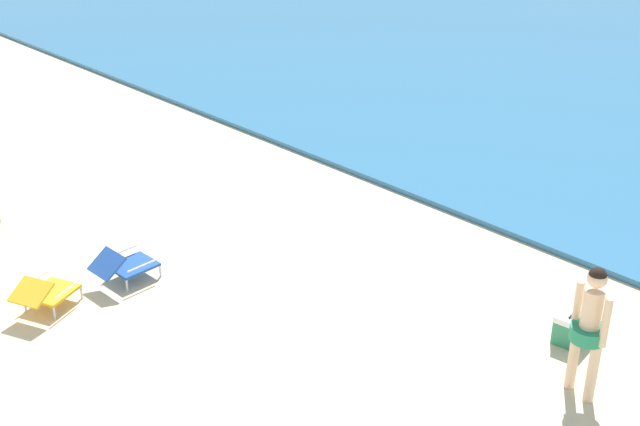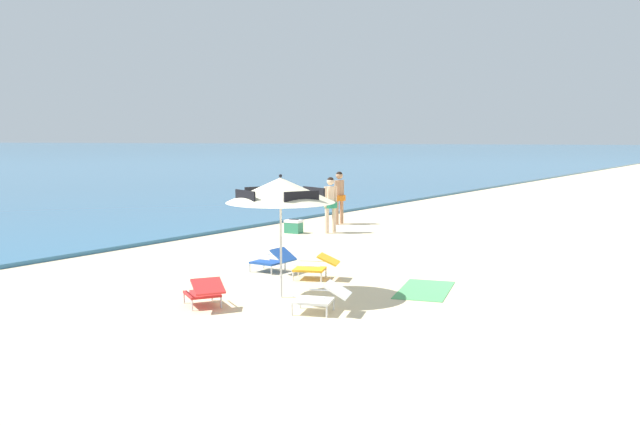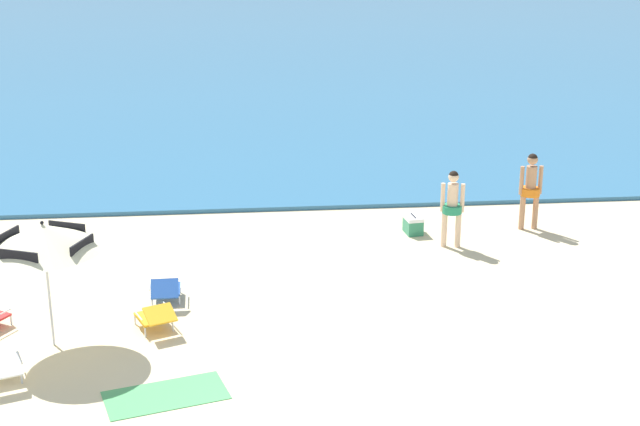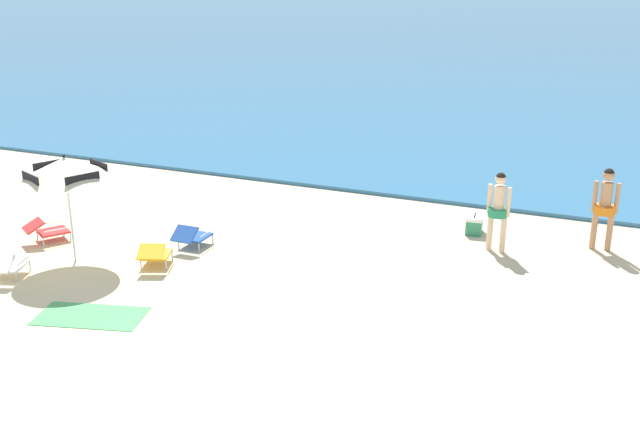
% 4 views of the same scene
% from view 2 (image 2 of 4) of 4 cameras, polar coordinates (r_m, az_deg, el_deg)
% --- Properties ---
extents(ground_plane, '(800.00, 800.00, 0.00)m').
position_cam_2_polar(ground_plane, '(14.80, 17.11, -5.02)').
color(ground_plane, beige).
extents(beach_umbrella_striped_main, '(2.62, 2.62, 2.19)m').
position_cam_2_polar(beach_umbrella_striped_main, '(12.01, -3.29, 1.91)').
color(beach_umbrella_striped_main, silver).
rests_on(beach_umbrella_striped_main, ground).
extents(lounge_chair_under_umbrella, '(0.80, 1.01, 0.52)m').
position_cam_2_polar(lounge_chair_under_umbrella, '(11.11, 0.13, -6.96)').
color(lounge_chair_under_umbrella, white).
rests_on(lounge_chair_under_umbrella, ground).
extents(lounge_chair_beside_umbrella, '(0.91, 1.02, 0.52)m').
position_cam_2_polar(lounge_chair_beside_umbrella, '(11.66, -9.58, -6.41)').
color(lounge_chair_beside_umbrella, red).
rests_on(lounge_chair_beside_umbrella, ground).
extents(lounge_chair_facing_sea, '(0.60, 0.91, 0.53)m').
position_cam_2_polar(lounge_chair_facing_sea, '(14.53, -3.92, -3.89)').
color(lounge_chair_facing_sea, '#1E4799').
rests_on(lounge_chair_facing_sea, ground).
extents(lounge_chair_spare_folded, '(0.82, 1.01, 0.51)m').
position_cam_2_polar(lounge_chair_spare_folded, '(13.78, -0.31, -4.40)').
color(lounge_chair_spare_folded, gold).
rests_on(lounge_chair_spare_folded, ground).
extents(person_standing_near_shore, '(0.49, 0.41, 1.68)m').
position_cam_2_polar(person_standing_near_shore, '(20.55, 0.87, 1.03)').
color(person_standing_near_shore, beige).
rests_on(person_standing_near_shore, ground).
extents(person_standing_beside, '(0.52, 0.43, 1.75)m').
position_cam_2_polar(person_standing_beside, '(22.72, 1.61, 1.61)').
color(person_standing_beside, tan).
rests_on(person_standing_beside, ground).
extents(cooler_box, '(0.41, 0.53, 0.43)m').
position_cam_2_polar(cooler_box, '(20.62, -2.20, -1.11)').
color(cooler_box, '#2D7F5B').
rests_on(cooler_box, ground).
extents(beach_towel, '(1.98, 1.36, 0.01)m').
position_cam_2_polar(beach_towel, '(12.99, 8.68, -6.32)').
color(beach_towel, '#4C9E5B').
rests_on(beach_towel, ground).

